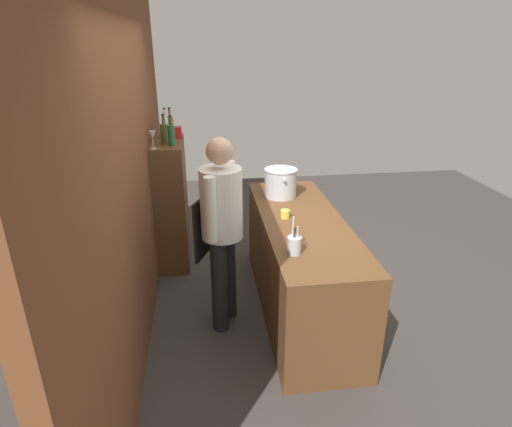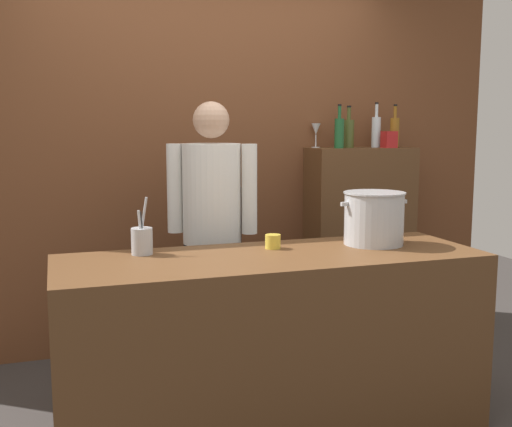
% 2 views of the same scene
% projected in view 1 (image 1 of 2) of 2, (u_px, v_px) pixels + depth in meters
% --- Properties ---
extents(ground_plane, '(8.00, 8.00, 0.00)m').
position_uv_depth(ground_plane, '(299.00, 307.00, 3.97)').
color(ground_plane, '#383330').
extents(brick_back_panel, '(4.40, 0.10, 3.00)m').
position_uv_depth(brick_back_panel, '(128.00, 157.00, 3.23)').
color(brick_back_panel, brown).
rests_on(brick_back_panel, ground_plane).
extents(prep_counter, '(2.07, 0.70, 0.90)m').
position_uv_depth(prep_counter, '(301.00, 265.00, 3.80)').
color(prep_counter, brown).
rests_on(prep_counter, ground_plane).
extents(bar_cabinet, '(0.76, 0.32, 1.37)m').
position_uv_depth(bar_cabinet, '(172.00, 203.00, 4.58)').
color(bar_cabinet, brown).
rests_on(bar_cabinet, ground_plane).
extents(chef, '(0.49, 0.40, 1.66)m').
position_uv_depth(chef, '(221.00, 222.00, 3.41)').
color(chef, black).
rests_on(chef, ground_plane).
extents(stockpot_large, '(0.38, 0.32, 0.28)m').
position_uv_depth(stockpot_large, '(281.00, 183.00, 4.11)').
color(stockpot_large, '#B7BABF').
rests_on(stockpot_large, prep_counter).
extents(utensil_crock, '(0.10, 0.10, 0.28)m').
position_uv_depth(utensil_crock, '(294.00, 245.00, 3.03)').
color(utensil_crock, '#B7BABF').
rests_on(utensil_crock, prep_counter).
extents(butter_jar, '(0.08, 0.08, 0.07)m').
position_uv_depth(butter_jar, '(285.00, 214.00, 3.65)').
color(butter_jar, yellow).
rests_on(butter_jar, prep_counter).
extents(wine_bottle_amber, '(0.07, 0.07, 0.31)m').
position_uv_depth(wine_bottle_amber, '(170.00, 126.00, 4.50)').
color(wine_bottle_amber, '#8C5919').
rests_on(wine_bottle_amber, bar_cabinet).
extents(wine_bottle_olive, '(0.08, 0.08, 0.29)m').
position_uv_depth(wine_bottle_olive, '(164.00, 133.00, 4.18)').
color(wine_bottle_olive, '#475123').
rests_on(wine_bottle_olive, bar_cabinet).
extents(wine_bottle_clear, '(0.06, 0.06, 0.32)m').
position_uv_depth(wine_bottle_clear, '(166.00, 128.00, 4.38)').
color(wine_bottle_clear, silver).
rests_on(wine_bottle_clear, bar_cabinet).
extents(wine_bottle_green, '(0.07, 0.07, 0.30)m').
position_uv_depth(wine_bottle_green, '(171.00, 135.00, 4.09)').
color(wine_bottle_green, '#1E592D').
rests_on(wine_bottle_green, bar_cabinet).
extents(wine_glass_short, '(0.07, 0.07, 0.17)m').
position_uv_depth(wine_glass_short, '(152.00, 136.00, 3.97)').
color(wine_glass_short, silver).
rests_on(wine_glass_short, bar_cabinet).
extents(spice_tin_red, '(0.09, 0.09, 0.12)m').
position_uv_depth(spice_tin_red, '(177.00, 132.00, 4.45)').
color(spice_tin_red, red).
rests_on(spice_tin_red, bar_cabinet).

